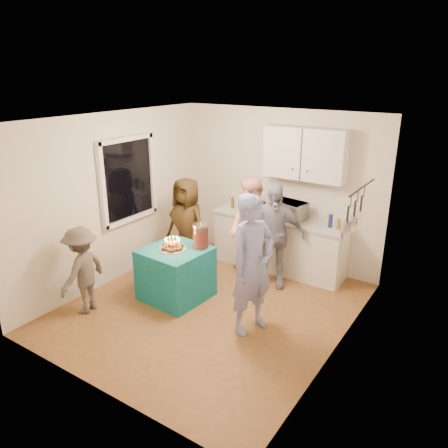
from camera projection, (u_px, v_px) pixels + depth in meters
The scene contains 19 objects.
floor at pixel (210, 308), 6.15m from camera, with size 4.00×4.00×0.00m, color brown.
ceiling at pixel (208, 119), 5.28m from camera, with size 4.00×4.00×0.00m, color white.
back_wall at pixel (278, 188), 7.28m from camera, with size 3.60×3.60×0.00m, color silver.
left_wall at pixel (113, 199), 6.65m from camera, with size 4.00×4.00×0.00m, color silver.
right_wall at pixel (343, 251), 4.78m from camera, with size 4.00×4.00×0.00m, color silver.
window_night at pixel (127, 180), 6.78m from camera, with size 0.04×1.00×1.20m, color black.
counter at pixel (279, 244), 7.24m from camera, with size 2.20×0.58×0.86m, color white.
countertop at pixel (280, 218), 7.08m from camera, with size 2.24×0.62×0.05m, color beige.
upper_cabinet at pixel (305, 154), 6.69m from camera, with size 1.30×0.30×0.80m, color white.
pot_rack at pixel (359, 207), 5.27m from camera, with size 0.12×1.00×0.60m, color black.
microwave at pixel (289, 210), 6.95m from camera, with size 0.51×0.35×0.28m, color white.
party_table at pixel (176, 273), 6.32m from camera, with size 0.85×0.85×0.76m, color #12747B.
donut_cake at pixel (172, 244), 6.15m from camera, with size 0.38×0.38×0.18m, color #381C0C, non-canonical shape.
punch_jar at pixel (201, 237), 6.19m from camera, with size 0.22×0.22×0.34m, color red.
man_birthday at pixel (253, 265), 5.37m from camera, with size 0.66×0.43×1.80m, color #8D94CD.
woman_back_left at pixel (187, 226), 7.05m from camera, with size 0.77×0.50×1.57m, color #4D3516.
woman_back_center at pixel (251, 228), 6.84m from camera, with size 0.79×0.62×1.63m, color #FF9785.
woman_back_right at pixel (273, 235), 6.55m from camera, with size 0.96×0.40×1.64m, color #101637.
child_near_left at pixel (82, 270), 5.88m from camera, with size 0.79×0.46×1.23m, color #4C433D.
Camera 1 is at (3.14, -4.39, 3.18)m, focal length 35.00 mm.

